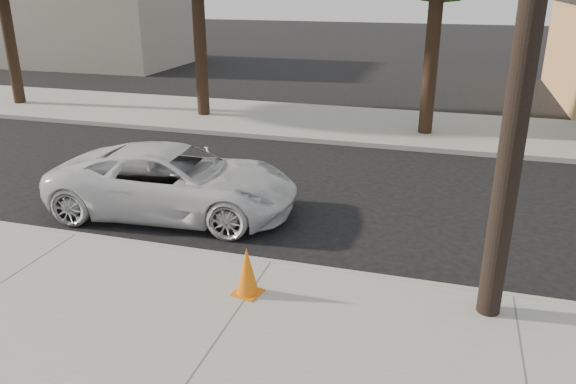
# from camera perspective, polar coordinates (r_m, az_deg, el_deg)

# --- Properties ---
(ground) EXTENTS (120.00, 120.00, 0.00)m
(ground) POSITION_cam_1_polar(r_m,az_deg,el_deg) (11.84, 1.49, -3.09)
(ground) COLOR black
(ground) RESTS_ON ground
(near_sidewalk) EXTENTS (90.00, 4.40, 0.15)m
(near_sidewalk) POSITION_cam_1_polar(r_m,az_deg,el_deg) (8.24, -6.60, -14.25)
(near_sidewalk) COLOR gray
(near_sidewalk) RESTS_ON ground
(far_sidewalk) EXTENTS (90.00, 5.00, 0.15)m
(far_sidewalk) POSITION_cam_1_polar(r_m,az_deg,el_deg) (19.74, 8.00, 6.74)
(far_sidewalk) COLOR gray
(far_sidewalk) RESTS_ON ground
(curb_near) EXTENTS (90.00, 0.12, 0.16)m
(curb_near) POSITION_cam_1_polar(r_m,az_deg,el_deg) (9.99, -1.69, -7.37)
(curb_near) COLOR #9E9B93
(curb_near) RESTS_ON ground
(building_far) EXTENTS (14.00, 8.00, 5.00)m
(building_far) POSITION_cam_1_polar(r_m,az_deg,el_deg) (38.11, -21.06, 16.00)
(building_far) COLOR gray
(building_far) RESTS_ON ground
(police_cruiser) EXTENTS (5.47, 2.89, 1.47)m
(police_cruiser) POSITION_cam_1_polar(r_m,az_deg,el_deg) (12.29, -11.42, 1.09)
(police_cruiser) COLOR silver
(police_cruiser) RESTS_ON ground
(traffic_cone) EXTENTS (0.49, 0.49, 0.79)m
(traffic_cone) POSITION_cam_1_polar(r_m,az_deg,el_deg) (8.83, -4.18, -8.07)
(traffic_cone) COLOR orange
(traffic_cone) RESTS_ON near_sidewalk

